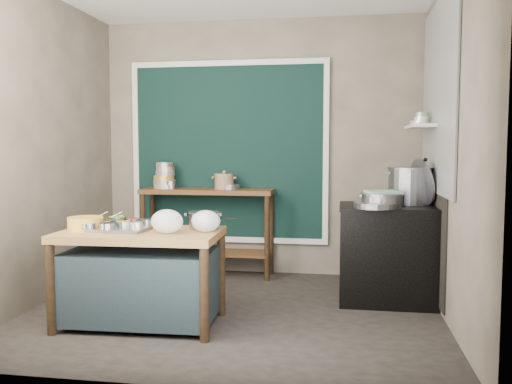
% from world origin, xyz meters
% --- Properties ---
extents(floor, '(3.50, 3.00, 0.02)m').
position_xyz_m(floor, '(0.00, 0.00, -0.01)').
color(floor, '#2E2823').
rests_on(floor, ground).
extents(back_wall, '(3.50, 0.02, 2.80)m').
position_xyz_m(back_wall, '(0.00, 1.51, 1.40)').
color(back_wall, '#766C5B').
rests_on(back_wall, floor).
extents(left_wall, '(0.02, 3.00, 2.80)m').
position_xyz_m(left_wall, '(-1.76, 0.00, 1.40)').
color(left_wall, '#766C5B').
rests_on(left_wall, floor).
extents(right_wall, '(0.02, 3.00, 2.80)m').
position_xyz_m(right_wall, '(1.76, 0.00, 1.40)').
color(right_wall, '#766C5B').
rests_on(right_wall, floor).
extents(curtain_panel, '(2.10, 0.02, 1.90)m').
position_xyz_m(curtain_panel, '(-0.35, 1.47, 1.35)').
color(curtain_panel, black).
rests_on(curtain_panel, back_wall).
extents(curtain_frame, '(2.22, 0.03, 2.02)m').
position_xyz_m(curtain_frame, '(-0.35, 1.46, 1.35)').
color(curtain_frame, beige).
rests_on(curtain_frame, back_wall).
extents(tile_panel, '(0.02, 1.70, 1.70)m').
position_xyz_m(tile_panel, '(1.74, 0.55, 1.85)').
color(tile_panel, '#B2B2AA').
rests_on(tile_panel, right_wall).
extents(soot_patch, '(0.01, 1.30, 1.30)m').
position_xyz_m(soot_patch, '(1.74, 0.65, 0.70)').
color(soot_patch, black).
rests_on(soot_patch, right_wall).
extents(wall_shelf, '(0.22, 0.70, 0.03)m').
position_xyz_m(wall_shelf, '(1.63, 0.85, 1.60)').
color(wall_shelf, beige).
rests_on(wall_shelf, right_wall).
extents(prep_table, '(1.27, 0.76, 0.75)m').
position_xyz_m(prep_table, '(-0.65, -0.45, 0.38)').
color(prep_table, olive).
rests_on(prep_table, floor).
extents(back_counter, '(1.45, 0.40, 0.95)m').
position_xyz_m(back_counter, '(-0.55, 1.28, 0.47)').
color(back_counter, '#502F17').
rests_on(back_counter, floor).
extents(stove_block, '(0.90, 0.68, 0.85)m').
position_xyz_m(stove_block, '(1.35, 0.55, 0.42)').
color(stove_block, black).
rests_on(stove_block, floor).
extents(stove_top, '(0.92, 0.69, 0.03)m').
position_xyz_m(stove_top, '(1.35, 0.55, 0.86)').
color(stove_top, black).
rests_on(stove_top, stove_block).
extents(condiment_tray, '(0.59, 0.43, 0.03)m').
position_xyz_m(condiment_tray, '(-0.88, -0.42, 0.76)').
color(condiment_tray, gray).
rests_on(condiment_tray, prep_table).
extents(condiment_bowls, '(0.56, 0.43, 0.06)m').
position_xyz_m(condiment_bowls, '(-0.90, -0.40, 0.80)').
color(condiment_bowls, gray).
rests_on(condiment_bowls, condiment_tray).
extents(yellow_basin, '(0.31, 0.31, 0.11)m').
position_xyz_m(yellow_basin, '(-1.09, -0.49, 0.80)').
color(yellow_basin, gold).
rests_on(yellow_basin, prep_table).
extents(saucepan, '(0.29, 0.29, 0.14)m').
position_xyz_m(saucepan, '(-0.18, -0.26, 0.82)').
color(saucepan, gray).
rests_on(saucepan, prep_table).
extents(plastic_bag_a, '(0.28, 0.25, 0.18)m').
position_xyz_m(plastic_bag_a, '(-0.40, -0.53, 0.84)').
color(plastic_bag_a, white).
rests_on(plastic_bag_a, prep_table).
extents(plastic_bag_b, '(0.28, 0.25, 0.17)m').
position_xyz_m(plastic_bag_b, '(-0.13, -0.42, 0.83)').
color(plastic_bag_b, white).
rests_on(plastic_bag_b, prep_table).
extents(bowl_stack, '(0.26, 0.26, 0.29)m').
position_xyz_m(bowl_stack, '(-1.04, 1.29, 1.08)').
color(bowl_stack, tan).
rests_on(bowl_stack, back_counter).
extents(utensil_cup, '(0.15, 0.15, 0.08)m').
position_xyz_m(utensil_cup, '(-0.95, 1.26, 0.99)').
color(utensil_cup, gray).
rests_on(utensil_cup, back_counter).
extents(ceramic_crock, '(0.23, 0.23, 0.15)m').
position_xyz_m(ceramic_crock, '(-0.36, 1.28, 1.02)').
color(ceramic_crock, '#8B6C4B').
rests_on(ceramic_crock, back_counter).
extents(wide_bowl, '(0.29, 0.29, 0.06)m').
position_xyz_m(wide_bowl, '(-0.30, 1.29, 0.98)').
color(wide_bowl, gray).
rests_on(wide_bowl, back_counter).
extents(stock_pot, '(0.57, 0.57, 0.34)m').
position_xyz_m(stock_pot, '(1.54, 0.71, 1.05)').
color(stock_pot, gray).
rests_on(stock_pot, stove_top).
extents(pot_lid, '(0.23, 0.45, 0.43)m').
position_xyz_m(pot_lid, '(1.63, 0.61, 1.09)').
color(pot_lid, gray).
rests_on(pot_lid, stove_top).
extents(steamer, '(0.50, 0.50, 0.12)m').
position_xyz_m(steamer, '(1.26, 0.40, 0.94)').
color(steamer, gray).
rests_on(steamer, stove_top).
extents(green_cloth, '(0.32, 0.28, 0.02)m').
position_xyz_m(green_cloth, '(1.26, 0.40, 1.01)').
color(green_cloth, '#64A284').
rests_on(green_cloth, steamer).
extents(shallow_pan, '(0.38, 0.38, 0.05)m').
position_xyz_m(shallow_pan, '(1.20, 0.31, 0.90)').
color(shallow_pan, gray).
rests_on(shallow_pan, stove_top).
extents(shelf_bowl_stack, '(0.14, 0.14, 0.11)m').
position_xyz_m(shelf_bowl_stack, '(1.63, 0.83, 1.67)').
color(shelf_bowl_stack, silver).
rests_on(shelf_bowl_stack, wall_shelf).
extents(shelf_bowl_green, '(0.15, 0.15, 0.05)m').
position_xyz_m(shelf_bowl_green, '(1.63, 1.08, 1.64)').
color(shelf_bowl_green, gray).
rests_on(shelf_bowl_green, wall_shelf).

